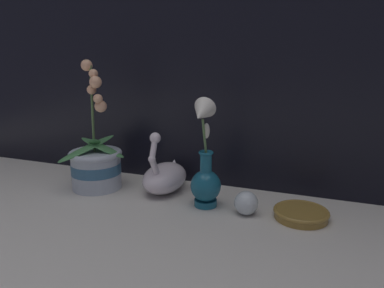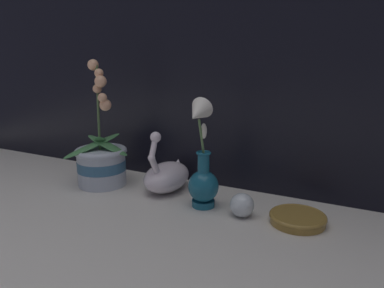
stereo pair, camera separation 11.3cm
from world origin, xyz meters
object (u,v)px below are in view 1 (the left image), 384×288
Objects in this scene: orchid_potted_plant at (96,163)px; blue_vase at (205,170)px; swan_figurine at (165,176)px; glass_sphere at (246,203)px; amber_dish at (301,213)px.

orchid_potted_plant reaches higher than blue_vase.
swan_figurine is 0.65× the size of blue_vase.
orchid_potted_plant reaches higher than glass_sphere.
swan_figurine is 0.30m from glass_sphere.
amber_dish is at bearing -0.52° from orchid_potted_plant.
amber_dish is (0.27, 0.02, -0.10)m from blue_vase.
glass_sphere is at bearing -3.69° from blue_vase.
blue_vase is 4.82× the size of glass_sphere.
orchid_potted_plant is at bearing 179.48° from amber_dish.
orchid_potted_plant is 1.99× the size of swan_figurine.
amber_dish is (0.15, 0.03, -0.02)m from glass_sphere.
swan_figurine reaches higher than glass_sphere.
swan_figurine is 0.19m from blue_vase.
glass_sphere is 0.45× the size of amber_dish.
glass_sphere is at bearing -3.59° from orchid_potted_plant.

